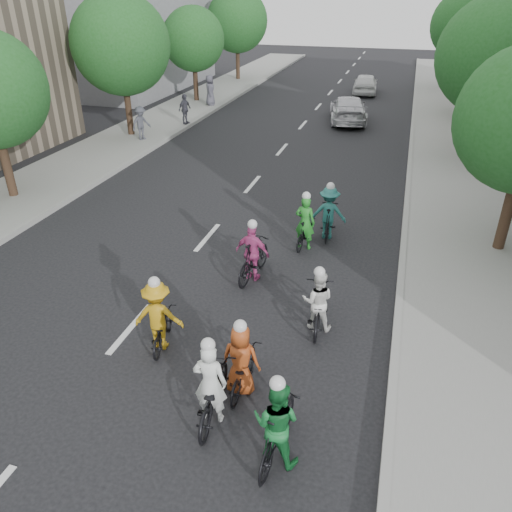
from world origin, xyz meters
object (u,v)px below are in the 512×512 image
at_px(cyclist_7, 329,216).
at_px(spectator_0, 141,123).
at_px(follow_car_trail, 365,83).
at_px(spectator_2, 210,90).
at_px(cyclist_6, 318,305).
at_px(cyclist_3, 253,257).
at_px(follow_car_lead, 348,109).
at_px(spectator_1, 185,109).
at_px(cyclist_4, 242,365).
at_px(cyclist_0, 212,391).
at_px(cyclist_1, 277,426).
at_px(cyclist_5, 305,228).
at_px(cyclist_2, 159,321).

distance_m(cyclist_7, spectator_0, 13.48).
bearing_deg(follow_car_trail, spectator_2, 35.50).
bearing_deg(cyclist_6, spectator_0, -55.03).
bearing_deg(cyclist_3, follow_car_lead, -82.83).
bearing_deg(spectator_2, cyclist_3, -171.18).
distance_m(cyclist_3, cyclist_7, 3.47).
bearing_deg(spectator_2, spectator_1, 169.58).
bearing_deg(spectator_2, spectator_0, 162.12).
height_order(cyclist_4, spectator_2, spectator_2).
xyz_separation_m(cyclist_0, spectator_2, (-9.57, 24.79, 0.49)).
xyz_separation_m(cyclist_3, spectator_1, (-8.43, 14.74, 0.30)).
bearing_deg(follow_car_lead, cyclist_1, 84.81).
distance_m(cyclist_1, cyclist_6, 3.86).
distance_m(cyclist_6, spectator_2, 24.11).
xyz_separation_m(cyclist_3, cyclist_6, (2.07, -1.69, -0.08)).
xyz_separation_m(cyclist_5, follow_car_trail, (-0.64, 25.08, 0.08)).
bearing_deg(cyclist_5, follow_car_trail, -81.04).
bearing_deg(spectator_2, cyclist_6, -168.32).
height_order(cyclist_1, follow_car_trail, cyclist_1).
distance_m(follow_car_lead, spectator_1, 9.41).
distance_m(cyclist_4, cyclist_7, 7.28).
xyz_separation_m(cyclist_6, cyclist_7, (-0.53, 4.79, 0.13)).
bearing_deg(cyclist_5, spectator_2, -53.25).
height_order(cyclist_0, cyclist_5, cyclist_0).
height_order(follow_car_lead, follow_car_trail, follow_car_lead).
height_order(cyclist_0, follow_car_trail, cyclist_0).
bearing_deg(cyclist_0, cyclist_5, -97.72).
xyz_separation_m(cyclist_2, cyclist_3, (1.13, 3.39, -0.01)).
height_order(cyclist_1, cyclist_2, same).
relative_size(cyclist_6, follow_car_trail, 0.46).
bearing_deg(follow_car_trail, cyclist_4, 87.48).
distance_m(cyclist_0, spectator_2, 26.58).
bearing_deg(follow_car_lead, cyclist_6, 85.63).
relative_size(follow_car_lead, spectator_1, 3.04).
bearing_deg(cyclist_0, cyclist_7, -101.51).
height_order(cyclist_3, follow_car_lead, cyclist_3).
xyz_separation_m(cyclist_7, spectator_2, (-10.40, 16.69, 0.37)).
relative_size(cyclist_2, spectator_2, 0.97).
distance_m(cyclist_1, cyclist_3, 5.92).
height_order(cyclist_7, spectator_0, cyclist_7).
xyz_separation_m(cyclist_7, spectator_0, (-10.80, 8.06, 0.26)).
height_order(cyclist_4, spectator_1, spectator_1).
relative_size(cyclist_5, follow_car_lead, 0.37).
distance_m(follow_car_lead, spectator_2, 9.16).
relative_size(cyclist_1, cyclist_3, 0.96).
bearing_deg(cyclist_5, spectator_1, -45.57).
relative_size(cyclist_5, cyclist_7, 0.98).
bearing_deg(cyclist_3, follow_car_trail, -82.91).
distance_m(cyclist_6, spectator_1, 19.50).
bearing_deg(follow_car_trail, cyclist_7, 89.10).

